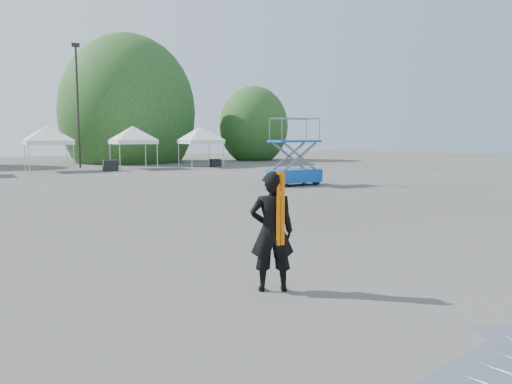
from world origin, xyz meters
TOP-DOWN VIEW (x-y plane):
  - ground at (0.00, 0.00)m, footprint 120.00×120.00m
  - light_pole_east at (3.00, 32.00)m, footprint 0.60×0.25m
  - tree_mid_e at (9.00, 39.00)m, footprint 5.12×5.12m
  - tree_far_e at (22.00, 37.00)m, footprint 3.84×3.84m
  - tent_e at (0.26, 28.86)m, footprint 4.42×4.42m
  - tent_f at (6.43, 28.86)m, footprint 4.38×4.38m
  - tent_g at (11.91, 28.22)m, footprint 4.24×4.24m
  - man at (-0.74, -3.10)m, footprint 0.84×0.72m
  - scissor_lift at (9.63, 11.33)m, footprint 2.68×1.38m
  - crate_mid at (4.18, 27.02)m, footprint 1.10×0.89m
  - crate_east at (13.16, 28.08)m, footprint 0.89×0.73m

SIDE VIEW (x-z plane):
  - ground at x=0.00m, z-range 0.00..0.00m
  - crate_east at x=13.16m, z-range 0.00..0.64m
  - crate_mid at x=4.18m, z-range 0.00..0.80m
  - man at x=-0.74m, z-range 0.00..1.95m
  - scissor_lift at x=9.63m, z-range 0.01..3.44m
  - tent_g at x=11.91m, z-range 1.12..5.00m
  - tent_f at x=6.43m, z-range 1.12..5.00m
  - tent_e at x=0.26m, z-range 1.12..5.00m
  - tree_far_e at x=22.00m, z-range 0.70..6.55m
  - tree_mid_e at x=9.00m, z-range 0.94..8.74m
  - light_pole_east at x=3.00m, z-range 0.62..10.42m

